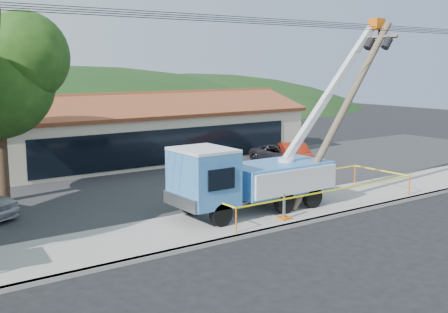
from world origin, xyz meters
name	(u,v)px	position (x,y,z in m)	size (l,w,h in m)	color
ground	(303,247)	(0.00, 0.00, 0.00)	(120.00, 120.00, 0.00)	black
curb	(266,231)	(0.00, 2.10, 0.07)	(60.00, 0.25, 0.15)	#A19D97
sidewalk	(236,220)	(0.00, 4.00, 0.07)	(60.00, 4.00, 0.15)	#A19D97
parking_lot	(146,187)	(0.00, 12.00, 0.05)	(60.00, 12.00, 0.10)	#28282B
strip_mall	(143,133)	(4.00, 19.98, 1.88)	(22.50, 8.53, 4.67)	beige
hill_center	(55,117)	(10.00, 55.00, 0.00)	(89.60, 64.00, 32.00)	black
hill_east	(190,109)	(30.00, 55.00, 0.00)	(72.80, 52.00, 26.00)	black
utility_truck	(250,175)	(1.16, 4.54, 1.76)	(11.61, 4.04, 8.56)	black
leaning_pole	(347,103)	(6.14, 3.65, 4.73)	(6.26, 1.87, 8.50)	brown
caution_tape	(306,188)	(4.08, 4.12, 0.90)	(10.68, 3.52, 1.02)	#D8600B
car_red	(294,168)	(10.36, 11.65, 0.00)	(1.55, 4.44, 1.46)	maroon
car_dark	(282,165)	(10.34, 12.83, 0.00)	(2.07, 4.50, 1.25)	black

